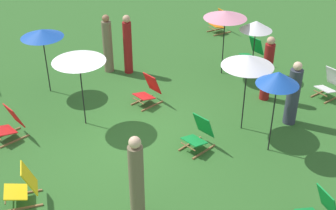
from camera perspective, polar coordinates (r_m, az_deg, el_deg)
ground_plane at (r=11.00m, az=-5.45°, el=-3.83°), size 40.00×40.00×0.00m
deckchair_0 at (r=13.17m, az=19.75°, el=2.48°), size 0.56×0.81×0.83m
deckchair_1 at (r=10.36m, az=3.93°, el=-3.71°), size 0.65×0.86×0.83m
deckchair_4 at (r=16.86m, az=6.65°, el=10.33°), size 0.48×0.76×0.83m
deckchair_5 at (r=12.07m, az=-2.51°, el=1.79°), size 0.64×0.85×0.83m
deckchair_6 at (r=11.31m, az=-19.37°, el=-2.32°), size 0.65×0.85×0.83m
deckchair_7 at (r=9.35m, az=-17.86°, el=-9.79°), size 0.65×0.85×0.83m
deckchair_8 at (r=14.57m, az=10.65°, el=6.60°), size 0.57×0.81×0.83m
umbrella_0 at (r=10.70m, az=-11.25°, el=5.97°), size 1.27×1.27×1.95m
umbrella_1 at (r=9.76m, az=13.74°, el=3.29°), size 0.92×0.92×2.01m
umbrella_2 at (r=10.46m, az=10.06°, el=5.49°), size 1.22×1.22×1.97m
umbrella_3 at (r=12.53m, az=-15.66°, el=8.70°), size 1.14×1.14×1.85m
umbrella_4 at (r=13.19m, az=7.26°, el=11.27°), size 1.25×1.25×1.97m
umbrella_5 at (r=13.25m, az=11.08°, el=9.80°), size 0.94×0.94×1.74m
person_0 at (r=13.72m, az=-7.64°, el=7.55°), size 0.33×0.33×1.80m
person_1 at (r=12.32m, az=12.44°, el=4.37°), size 0.35×0.35×1.82m
person_2 at (r=8.25m, az=-3.99°, el=-9.55°), size 0.39×0.39×1.86m
person_3 at (r=11.43m, az=15.52°, el=1.23°), size 0.43×0.43×1.68m
person_4 at (r=13.55m, az=-5.12°, el=7.53°), size 0.36×0.36×1.82m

